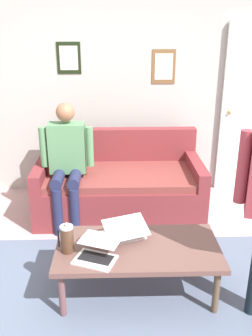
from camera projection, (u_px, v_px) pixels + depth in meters
name	position (u px, v px, depth m)	size (l,w,h in m)	color
ground_plane	(123.00, 300.00, 2.88)	(7.68, 7.68, 0.00)	#BB9B9E
area_rug	(138.00, 298.00, 2.89)	(2.99, 1.75, 0.01)	slate
back_wall	(119.00, 83.00, 4.45)	(7.04, 0.11, 2.70)	#B2B4B1
couch	(119.00, 186.00, 4.17)	(1.80, 0.92, 0.88)	maroon
coffee_table	(138.00, 251.00, 2.85)	(1.26, 0.65, 0.41)	brown
laptop_left	(97.00, 253.00, 2.68)	(0.38, 0.39, 0.12)	silver
laptop_center	(124.00, 233.00, 2.94)	(0.42, 0.40, 0.16)	silver
french_press	(67.00, 239.00, 2.74)	(0.12, 0.10, 0.24)	#4C3323
person_seated	(67.00, 158.00, 3.80)	(0.55, 0.51, 1.28)	#22274B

